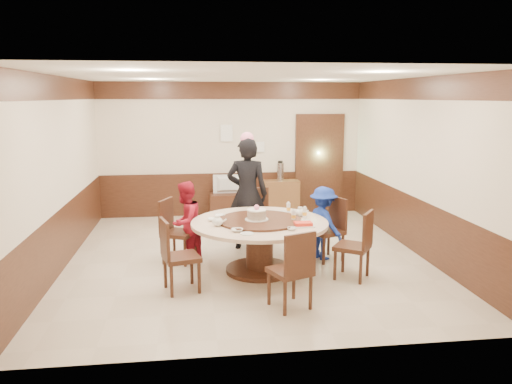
{
  "coord_description": "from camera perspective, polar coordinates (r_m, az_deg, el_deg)",
  "views": [
    {
      "loc": [
        -0.82,
        -7.5,
        2.5
      ],
      "look_at": [
        0.11,
        -0.25,
        1.1
      ],
      "focal_mm": 35.0,
      "sensor_mm": 36.0,
      "label": 1
    }
  ],
  "objects": [
    {
      "name": "chair_2",
      "position": [
        7.77,
        -8.92,
        -5.71
      ],
      "size": [
        0.59,
        0.59,
        0.97
      ],
      "rotation": [
        0.0,
        0.0,
        4.27
      ],
      "color": "#3A1D12",
      "rests_on": "ground"
    },
    {
      "name": "teapot_right",
      "position": [
        7.42,
        5.07,
        -2.36
      ],
      "size": [
        0.17,
        0.15,
        0.13
      ],
      "primitive_type": "ellipsoid",
      "color": "white",
      "rests_on": "banquet_table"
    },
    {
      "name": "room",
      "position": [
        7.69,
        -0.99,
        0.2
      ],
      "size": [
        6.0,
        6.04,
        2.84
      ],
      "color": "beige",
      "rests_on": "ground"
    },
    {
      "name": "person_standing",
      "position": [
        8.21,
        -1.01,
        -0.22
      ],
      "size": [
        0.76,
        0.58,
        1.85
      ],
      "primitive_type": "imported",
      "rotation": [
        0.0,
        0.0,
        2.92
      ],
      "color": "black",
      "rests_on": "ground"
    },
    {
      "name": "bowl_2",
      "position": [
        6.59,
        -2.17,
        -4.39
      ],
      "size": [
        0.16,
        0.16,
        0.04
      ],
      "primitive_type": "imported",
      "color": "white",
      "rests_on": "banquet_table"
    },
    {
      "name": "saucer_near",
      "position": [
        6.47,
        -1.02,
        -4.78
      ],
      "size": [
        0.18,
        0.18,
        0.01
      ],
      "primitive_type": "cylinder",
      "color": "white",
      "rests_on": "banquet_table"
    },
    {
      "name": "television",
      "position": [
        10.43,
        -3.03,
        0.88
      ],
      "size": [
        0.69,
        0.1,
        0.39
      ],
      "primitive_type": "imported",
      "rotation": [
        0.0,
        0.0,
        3.12
      ],
      "color": "gray",
      "rests_on": "tv_stand"
    },
    {
      "name": "thermos",
      "position": [
        10.56,
        2.79,
        2.34
      ],
      "size": [
        0.15,
        0.15,
        0.38
      ],
      "primitive_type": "cylinder",
      "color": "silver",
      "rests_on": "side_cabinet"
    },
    {
      "name": "bowl_1",
      "position": [
        6.67,
        4.12,
        -4.22
      ],
      "size": [
        0.13,
        0.13,
        0.04
      ],
      "primitive_type": "imported",
      "color": "white",
      "rests_on": "banquet_table"
    },
    {
      "name": "bottle_0",
      "position": [
        7.13,
        4.31,
        -2.73
      ],
      "size": [
        0.06,
        0.06,
        0.16
      ],
      "primitive_type": "cylinder",
      "color": "white",
      "rests_on": "banquet_table"
    },
    {
      "name": "banquet_table",
      "position": [
        7.18,
        0.41,
        -5.04
      ],
      "size": [
        1.95,
        1.95,
        0.78
      ],
      "color": "#3A1D12",
      "rests_on": "ground"
    },
    {
      "name": "chair_3",
      "position": [
        6.63,
        -8.68,
        -8.62
      ],
      "size": [
        0.55,
        0.54,
        0.97
      ],
      "rotation": [
        0.0,
        0.0,
        4.98
      ],
      "color": "#3A1D12",
      "rests_on": "ground"
    },
    {
      "name": "birthday_cake",
      "position": [
        7.08,
        0.07,
        -2.58
      ],
      "size": [
        0.33,
        0.33,
        0.22
      ],
      "color": "white",
      "rests_on": "banquet_table"
    },
    {
      "name": "notice_left",
      "position": [
        10.5,
        -3.38,
        6.74
      ],
      "size": [
        0.25,
        0.0,
        0.35
      ],
      "primitive_type": "cube",
      "color": "white",
      "rests_on": "room"
    },
    {
      "name": "notice_right",
      "position": [
        10.59,
        0.16,
        5.16
      ],
      "size": [
        0.3,
        0.0,
        0.22
      ],
      "primitive_type": "cube",
      "color": "white",
      "rests_on": "room"
    },
    {
      "name": "bowl_4",
      "position": [
        7.18,
        -4.97,
        -3.15
      ],
      "size": [
        0.15,
        0.15,
        0.04
      ],
      "primitive_type": "imported",
      "color": "white",
      "rests_on": "banquet_table"
    },
    {
      "name": "shrimp_platter",
      "position": [
        6.87,
        5.41,
        -3.73
      ],
      "size": [
        0.3,
        0.2,
        0.06
      ],
      "color": "white",
      "rests_on": "banquet_table"
    },
    {
      "name": "saucer_far",
      "position": [
        7.68,
        3.24,
        -2.3
      ],
      "size": [
        0.18,
        0.18,
        0.01
      ],
      "primitive_type": "cylinder",
      "color": "white",
      "rests_on": "banquet_table"
    },
    {
      "name": "bottle_1",
      "position": [
        7.31,
        5.59,
        -2.41
      ],
      "size": [
        0.06,
        0.06,
        0.16
      ],
      "primitive_type": "cylinder",
      "color": "white",
      "rests_on": "banquet_table"
    },
    {
      "name": "person_red",
      "position": [
        7.66,
        -8.05,
        -3.44
      ],
      "size": [
        0.71,
        0.76,
        1.25
      ],
      "primitive_type": "imported",
      "rotation": [
        0.0,
        0.0,
        4.2
      ],
      "color": "maroon",
      "rests_on": "ground"
    },
    {
      "name": "teapot_left",
      "position": [
        6.88,
        -4.42,
        -3.4
      ],
      "size": [
        0.17,
        0.15,
        0.13
      ],
      "primitive_type": "ellipsoid",
      "color": "white",
      "rests_on": "banquet_table"
    },
    {
      "name": "bowl_3",
      "position": [
        7.07,
        5.64,
        -3.37
      ],
      "size": [
        0.13,
        0.13,
        0.04
      ],
      "primitive_type": "imported",
      "color": "white",
      "rests_on": "banquet_table"
    },
    {
      "name": "person_blue",
      "position": [
        7.82,
        7.69,
        -3.54
      ],
      "size": [
        0.71,
        0.85,
        1.14
      ],
      "primitive_type": "imported",
      "rotation": [
        0.0,
        0.0,
        2.04
      ],
      "color": "navy",
      "rests_on": "ground"
    },
    {
      "name": "tv_stand",
      "position": [
        10.52,
        -3.01,
        -1.52
      ],
      "size": [
        0.85,
        0.45,
        0.5
      ],
      "primitive_type": "cube",
      "color": "#3A1D12",
      "rests_on": "ground"
    },
    {
      "name": "chair_0",
      "position": [
        7.85,
        8.18,
        -5.5
      ],
      "size": [
        0.58,
        0.57,
        0.97
      ],
      "rotation": [
        0.0,
        0.0,
        1.95
      ],
      "color": "#3A1D12",
      "rests_on": "ground"
    },
    {
      "name": "bottle_2",
      "position": [
        7.61,
        3.72,
        -1.85
      ],
      "size": [
        0.06,
        0.06,
        0.16
      ],
      "primitive_type": "cylinder",
      "color": "white",
      "rests_on": "banquet_table"
    },
    {
      "name": "chair_5",
      "position": [
        7.11,
        11.07,
        -7.33
      ],
      "size": [
        0.61,
        0.61,
        0.97
      ],
      "rotation": [
        0.0,
        0.0,
        7.25
      ],
      "color": "#3A1D12",
      "rests_on": "ground"
    },
    {
      "name": "chair_1",
      "position": [
        8.5,
        0.32,
        -4.13
      ],
      "size": [
        0.48,
        0.49,
        0.97
      ],
      "rotation": [
        0.0,
        0.0,
        3.23
      ],
      "color": "#3A1D12",
      "rests_on": "ground"
    },
    {
      "name": "side_cabinet",
      "position": [
        10.65,
        2.74,
        -0.67
      ],
      "size": [
        0.8,
        0.4,
        0.75
      ],
      "primitive_type": "cube",
      "color": "brown",
      "rests_on": "ground"
    },
    {
      "name": "chair_4",
      "position": [
        6.07,
        3.99,
        -10.39
      ],
      "size": [
        0.57,
        0.58,
        0.97
      ],
      "rotation": [
        0.0,
        0.0,
        6.67
      ],
      "color": "#3A1D12",
      "rests_on": "ground"
    },
    {
      "name": "bowl_0",
      "position": [
        7.39,
        -4.13,
        -2.73
      ],
      "size": [
        0.16,
        0.16,
        0.04
      ],
      "primitive_type": "imported",
      "color": "white",
      "rests_on": "banquet_table"
    }
  ]
}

